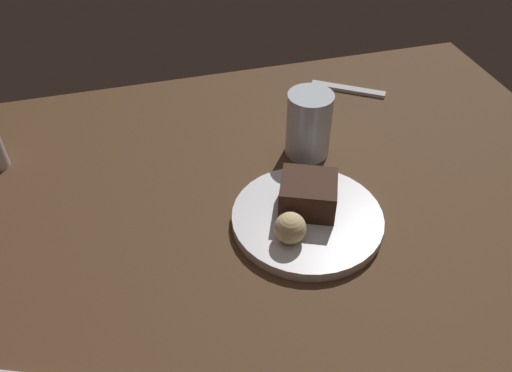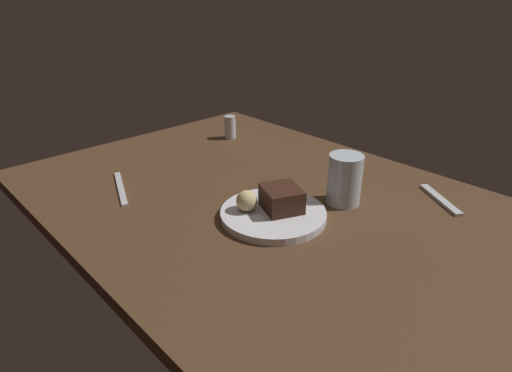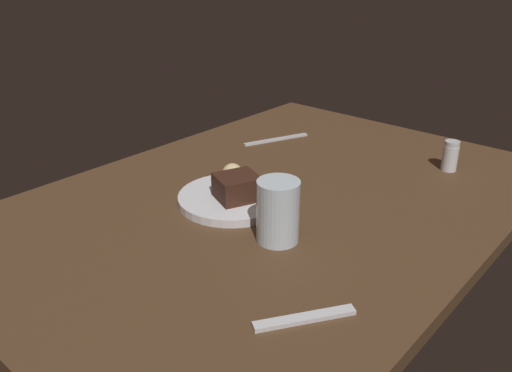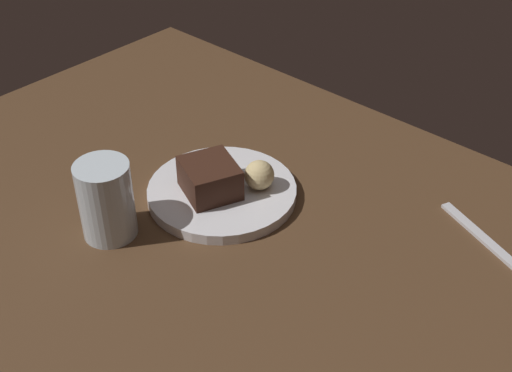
# 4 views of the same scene
# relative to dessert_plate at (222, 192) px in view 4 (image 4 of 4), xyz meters

# --- Properties ---
(dining_table) EXTENTS (1.20, 0.84, 0.03)m
(dining_table) POSITION_rel_dessert_plate_xyz_m (-0.08, 0.05, -0.02)
(dining_table) COLOR #4C331E
(dining_table) RESTS_ON ground
(dessert_plate) EXTENTS (0.22, 0.22, 0.02)m
(dessert_plate) POSITION_rel_dessert_plate_xyz_m (0.00, 0.00, 0.00)
(dessert_plate) COLOR silver
(dessert_plate) RESTS_ON dining_table
(chocolate_cake_slice) EXTENTS (0.10, 0.10, 0.05)m
(chocolate_cake_slice) POSITION_rel_dessert_plate_xyz_m (0.01, 0.02, 0.03)
(chocolate_cake_slice) COLOR #381E14
(chocolate_cake_slice) RESTS_ON dessert_plate
(bread_roll) EXTENTS (0.04, 0.04, 0.04)m
(bread_roll) POSITION_rel_dessert_plate_xyz_m (-0.04, -0.04, 0.03)
(bread_roll) COLOR #DBC184
(bread_roll) RESTS_ON dessert_plate
(water_glass) EXTENTS (0.08, 0.08, 0.11)m
(water_glass) POSITION_rel_dessert_plate_xyz_m (0.06, 0.16, 0.05)
(water_glass) COLOR silver
(water_glass) RESTS_ON dining_table
(butter_knife) EXTENTS (0.18, 0.08, 0.01)m
(butter_knife) POSITION_rel_dessert_plate_xyz_m (-0.35, -0.17, -0.01)
(butter_knife) COLOR silver
(butter_knife) RESTS_ON dining_table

